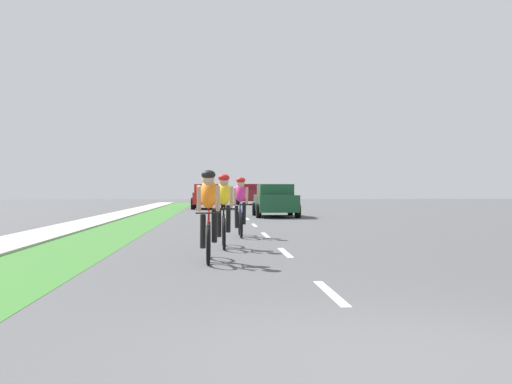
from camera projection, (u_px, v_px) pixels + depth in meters
name	position (u px, v px, depth m)	size (l,w,h in m)	color
ground_plane	(249.00, 221.00, 24.15)	(120.00, 120.00, 0.00)	#4C4C4F
grass_verge	(140.00, 221.00, 23.85)	(2.00, 70.00, 0.01)	#38722D
sidewalk_concrete	(95.00, 221.00, 23.73)	(1.51, 70.00, 0.10)	#B2ADA3
lane_markings_center	(245.00, 216.00, 28.14)	(0.12, 53.13, 0.01)	white
cyclist_lead	(209.00, 215.00, 10.33)	(0.42, 1.72, 1.58)	black
cyclist_trailing	(224.00, 210.00, 12.83)	(0.42, 1.72, 1.58)	black
cyclist_distant	(240.00, 206.00, 15.91)	(0.42, 1.72, 1.58)	black
sedan_dark_green	(275.00, 200.00, 28.10)	(1.98, 4.30, 1.52)	#194C2D
pickup_red	(209.00, 196.00, 39.98)	(2.22, 5.10, 1.64)	red
suv_maroon	(249.00, 194.00, 52.79)	(2.15, 4.70, 1.79)	maroon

